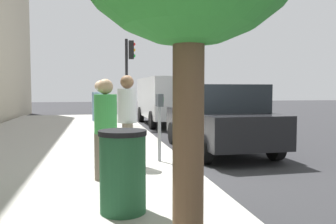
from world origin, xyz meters
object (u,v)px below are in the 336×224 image
at_px(parked_van_far, 166,98).
at_px(trash_bin, 123,171).
at_px(traffic_signal, 129,67).
at_px(pedestrian_at_meter, 127,112).
at_px(pedestrian_bystander, 106,123).
at_px(parked_sedan_near, 219,118).
at_px(parking_meter, 159,113).
at_px(parking_officer, 101,113).

relative_size(parked_van_far, trash_bin, 5.18).
xyz_separation_m(parked_van_far, traffic_signal, (-1.22, 1.83, 1.32)).
bearing_deg(parked_van_far, pedestrian_at_meter, 164.07).
bearing_deg(pedestrian_bystander, pedestrian_at_meter, 31.15).
distance_m(pedestrian_bystander, parked_sedan_near, 4.33).
bearing_deg(parking_meter, parked_van_far, -12.13).
height_order(pedestrian_at_meter, parking_officer, pedestrian_at_meter).
xyz_separation_m(parked_sedan_near, trash_bin, (-4.54, 2.87, -0.24)).
xyz_separation_m(pedestrian_at_meter, parked_sedan_near, (1.86, -2.59, -0.31)).
relative_size(parking_meter, traffic_signal, 0.39).
xyz_separation_m(pedestrian_at_meter, pedestrian_bystander, (-1.22, 0.45, -0.08)).
bearing_deg(parked_sedan_near, parked_van_far, 0.01).
height_order(pedestrian_bystander, parked_van_far, parked_van_far).
xyz_separation_m(pedestrian_at_meter, parked_van_far, (9.05, -2.58, 0.05)).
height_order(parking_meter, parked_sedan_near, parked_sedan_near).
distance_m(parking_meter, trash_bin, 3.10).
bearing_deg(trash_bin, pedestrian_bystander, 6.40).
xyz_separation_m(parking_meter, pedestrian_bystander, (-1.44, 1.14, -0.05)).
distance_m(parking_meter, pedestrian_at_meter, 0.72).
bearing_deg(pedestrian_bystander, traffic_signal, 43.93).
xyz_separation_m(pedestrian_bystander, parked_van_far, (10.27, -3.04, 0.14)).
xyz_separation_m(parking_officer, trash_bin, (-3.61, -0.22, -0.48)).
bearing_deg(parking_officer, pedestrian_at_meter, -42.58).
bearing_deg(trash_bin, parking_officer, 3.48).
bearing_deg(pedestrian_at_meter, parking_officer, 113.83).
relative_size(pedestrian_bystander, parked_sedan_near, 0.38).
bearing_deg(trash_bin, parked_van_far, -13.76).
bearing_deg(parking_officer, parked_van_far, 87.94).
height_order(parked_van_far, traffic_signal, traffic_signal).
distance_m(parking_officer, parked_van_far, 8.69).
bearing_deg(parking_officer, parked_sedan_near, 35.58).
height_order(parking_meter, parked_van_far, parked_van_far).
distance_m(pedestrian_at_meter, pedestrian_bystander, 1.30).
distance_m(parking_meter, parked_sedan_near, 2.52).
relative_size(parking_officer, parked_van_far, 0.32).
distance_m(pedestrian_at_meter, traffic_signal, 7.99).
relative_size(pedestrian_bystander, parked_van_far, 0.32).
bearing_deg(parking_meter, traffic_signal, -0.51).
bearing_deg(parked_sedan_near, traffic_signal, 17.04).
height_order(parking_meter, pedestrian_at_meter, pedestrian_at_meter).
distance_m(traffic_signal, trash_bin, 10.74).
bearing_deg(traffic_signal, parked_van_far, -56.36).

